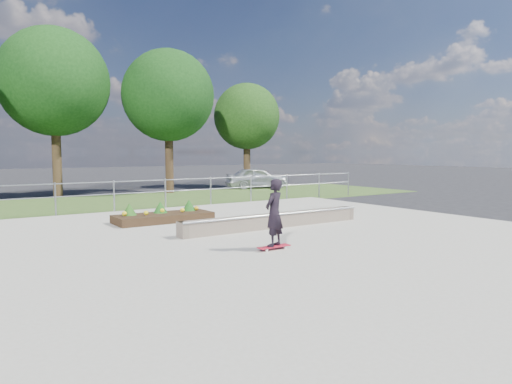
# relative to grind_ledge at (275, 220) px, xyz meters

# --- Properties ---
(ground) EXTENTS (120.00, 120.00, 0.00)m
(ground) POSITION_rel_grind_ledge_xyz_m (-0.75, -1.33, -0.26)
(ground) COLOR black
(ground) RESTS_ON ground
(grass_verge) EXTENTS (30.00, 8.00, 0.02)m
(grass_verge) POSITION_rel_grind_ledge_xyz_m (-0.75, 9.67, -0.25)
(grass_verge) COLOR #334E1F
(grass_verge) RESTS_ON ground
(concrete_slab) EXTENTS (15.00, 15.00, 0.06)m
(concrete_slab) POSITION_rel_grind_ledge_xyz_m (-0.75, -1.33, -0.23)
(concrete_slab) COLOR gray
(concrete_slab) RESTS_ON ground
(fence) EXTENTS (20.06, 0.06, 1.20)m
(fence) POSITION_rel_grind_ledge_xyz_m (-0.75, 6.17, 0.51)
(fence) COLOR gray
(fence) RESTS_ON ground
(tree_mid_left) EXTENTS (5.25, 5.25, 8.25)m
(tree_mid_left) POSITION_rel_grind_ledge_xyz_m (-3.25, 13.67, 5.34)
(tree_mid_left) COLOR #322214
(tree_mid_left) RESTS_ON ground
(tree_mid_right) EXTENTS (4.90, 4.90, 7.70)m
(tree_mid_right) POSITION_rel_grind_ledge_xyz_m (2.25, 12.67, 4.97)
(tree_mid_right) COLOR black
(tree_mid_right) RESTS_ON ground
(tree_far_right) EXTENTS (4.20, 4.20, 6.60)m
(tree_far_right) POSITION_rel_grind_ledge_xyz_m (8.25, 14.17, 4.21)
(tree_far_right) COLOR #302213
(tree_far_right) RESTS_ON ground
(grind_ledge) EXTENTS (6.00, 0.44, 0.43)m
(grind_ledge) POSITION_rel_grind_ledge_xyz_m (0.00, 0.00, 0.00)
(grind_ledge) COLOR brown
(grind_ledge) RESTS_ON concrete_slab
(planter_bed) EXTENTS (3.00, 1.20, 0.61)m
(planter_bed) POSITION_rel_grind_ledge_xyz_m (-2.23, 2.91, -0.02)
(planter_bed) COLOR black
(planter_bed) RESTS_ON concrete_slab
(skateboarder) EXTENTS (0.80, 0.55, 1.58)m
(skateboarder) POSITION_rel_grind_ledge_xyz_m (-1.82, -2.41, 0.62)
(skateboarder) COLOR white
(skateboarder) RESTS_ON concrete_slab
(parked_car) EXTENTS (4.07, 2.56, 1.29)m
(parked_car) POSITION_rel_grind_ledge_xyz_m (8.00, 12.65, 0.38)
(parked_car) COLOR #AAAEB3
(parked_car) RESTS_ON ground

